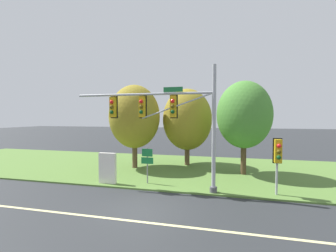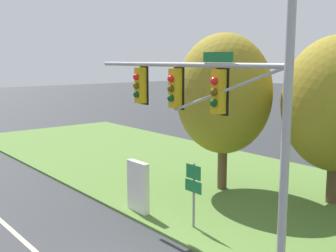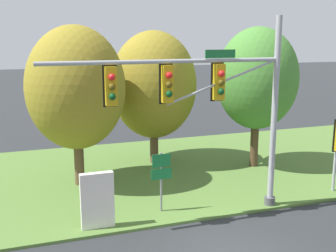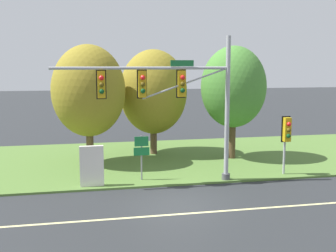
# 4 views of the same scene
# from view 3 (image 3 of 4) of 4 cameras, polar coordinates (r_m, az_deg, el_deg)

# --- Properties ---
(grass_verge) EXTENTS (48.00, 11.50, 0.10)m
(grass_verge) POSITION_cam_3_polar(r_m,az_deg,el_deg) (20.10, -2.74, -6.25)
(grass_verge) COLOR #517533
(grass_verge) RESTS_ON ground
(traffic_signal_mast) EXTENTS (8.43, 0.49, 6.97)m
(traffic_signal_mast) POSITION_cam_3_polar(r_m,az_deg,el_deg) (14.35, 5.62, 4.05)
(traffic_signal_mast) COLOR #9EA0A5
(traffic_signal_mast) RESTS_ON grass_verge
(route_sign_post) EXTENTS (0.77, 0.08, 2.21)m
(route_sign_post) POSITION_cam_3_polar(r_m,az_deg,el_deg) (15.18, -0.92, -6.46)
(route_sign_post) COLOR slate
(route_sign_post) RESTS_ON grass_verge
(tree_nearest_road) EXTENTS (4.10, 4.10, 6.74)m
(tree_nearest_road) POSITION_cam_3_polar(r_m,az_deg,el_deg) (17.84, -12.38, 5.02)
(tree_nearest_road) COLOR brown
(tree_nearest_road) RESTS_ON grass_verge
(tree_left_of_mast) EXTENTS (4.20, 4.20, 6.56)m
(tree_left_of_mast) POSITION_cam_3_polar(r_m,az_deg,el_deg) (20.70, -1.95, 5.55)
(tree_left_of_mast) COLOR brown
(tree_left_of_mast) RESTS_ON grass_verge
(tree_behind_signpost) EXTENTS (3.86, 3.86, 6.72)m
(tree_behind_signpost) POSITION_cam_3_polar(r_m,az_deg,el_deg) (20.47, 11.98, 6.27)
(tree_behind_signpost) COLOR #4C3823
(tree_behind_signpost) RESTS_ON grass_verge
(info_kiosk) EXTENTS (1.10, 0.24, 1.90)m
(info_kiosk) POSITION_cam_3_polar(r_m,az_deg,el_deg) (14.28, -9.55, -9.94)
(info_kiosk) COLOR silver
(info_kiosk) RESTS_ON grass_verge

